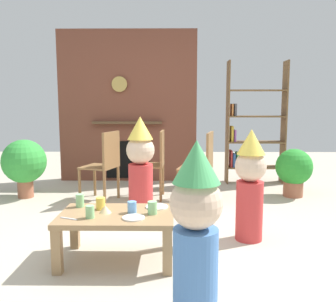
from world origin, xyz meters
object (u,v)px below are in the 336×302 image
object	(u,v)px
paper_cup_near_right	(101,203)
dining_chair_left	(105,162)
bookshelf	(251,129)
child_with_cone_hat	(196,230)
paper_cup_far_right	(152,208)
birthday_cake_slice	(105,209)
coffee_table	(117,222)
dining_chair_right	(202,163)
paper_plate_front	(134,218)
paper_cup_center	(80,201)
potted_plant_short	(24,163)
paper_cup_near_left	(90,212)
child_in_pink	(250,182)
paper_plate_rear	(157,207)
child_by_the_chairs	(141,165)
paper_cup_far_left	(132,207)
dining_chair_middle	(155,160)
potted_plant_tall	(294,169)

from	to	relation	value
paper_cup_near_right	dining_chair_left	xyz separation A→B (m)	(-0.27, 1.67, 0.07)
bookshelf	child_with_cone_hat	world-z (taller)	bookshelf
paper_cup_far_right	birthday_cake_slice	distance (m)	0.38
coffee_table	dining_chair_right	world-z (taller)	dining_chair_right
bookshelf	dining_chair_left	bearing A→B (deg)	-152.29
paper_plate_front	dining_chair_right	size ratio (longest dim) A/B	0.19
paper_cup_center	potted_plant_short	distance (m)	2.13
paper_cup_near_left	child_with_cone_hat	size ratio (longest dim) A/B	0.09
child_in_pink	child_with_cone_hat	bearing A→B (deg)	44.41
paper_cup_far_right	dining_chair_right	world-z (taller)	dining_chair_right
paper_plate_front	birthday_cake_slice	world-z (taller)	birthday_cake_slice
paper_cup_far_right	paper_plate_rear	xyz separation A→B (m)	(0.03, 0.18, -0.05)
paper_cup_near_left	child_by_the_chairs	world-z (taller)	child_by_the_chairs
child_in_pink	paper_cup_far_left	bearing A→B (deg)	1.51
child_in_pink	dining_chair_middle	xyz separation A→B (m)	(-0.94, 1.47, -0.03)
bookshelf	dining_chair_middle	bearing A→B (deg)	-146.93
paper_cup_center	paper_cup_far_right	world-z (taller)	paper_cup_center
birthday_cake_slice	dining_chair_left	size ratio (longest dim) A/B	0.11
bookshelf	paper_cup_center	size ratio (longest dim) A/B	17.35
paper_cup_center	potted_plant_tall	bearing A→B (deg)	37.54
bookshelf	dining_chair_right	xyz separation A→B (m)	(-0.86, -1.17, -0.35)
child_with_cone_hat	dining_chair_left	size ratio (longest dim) A/B	1.18
potted_plant_short	potted_plant_tall	bearing A→B (deg)	1.56
paper_cup_near_left	dining_chair_right	size ratio (longest dim) A/B	0.11
dining_chair_left	dining_chair_middle	xyz separation A→B (m)	(0.64, 0.15, 0.00)
paper_plate_front	child_by_the_chairs	size ratio (longest dim) A/B	0.15
child_by_the_chairs	dining_chair_left	distance (m)	0.85
paper_cup_center	child_in_pink	xyz separation A→B (m)	(1.49, 0.28, 0.10)
paper_cup_near_right	child_by_the_chairs	bearing A→B (deg)	76.36
paper_cup_center	child_by_the_chairs	bearing A→B (deg)	65.19
paper_cup_near_left	birthday_cake_slice	distance (m)	0.16
birthday_cake_slice	paper_cup_near_right	bearing A→B (deg)	119.37
child_with_cone_hat	dining_chair_right	bearing A→B (deg)	-39.41
paper_cup_near_right	paper_cup_far_right	xyz separation A→B (m)	(0.43, -0.12, 0.00)
paper_cup_near_right	dining_chair_middle	world-z (taller)	dining_chair_middle
child_by_the_chairs	child_with_cone_hat	bearing A→B (deg)	18.60
bookshelf	paper_cup_near_right	xyz separation A→B (m)	(-1.83, -2.78, -0.42)
paper_plate_rear	paper_cup_center	bearing A→B (deg)	179.05
child_by_the_chairs	paper_cup_far_left	bearing A→B (deg)	6.29
paper_plate_front	child_with_cone_hat	world-z (taller)	child_with_cone_hat
paper_plate_rear	dining_chair_right	bearing A→B (deg)	71.88
paper_cup_near_left	child_in_pink	xyz separation A→B (m)	(1.34, 0.58, 0.11)
paper_cup_far_right	child_in_pink	world-z (taller)	child_in_pink
paper_cup_far_left	child_by_the_chairs	distance (m)	1.11
paper_cup_far_right	dining_chair_left	world-z (taller)	dining_chair_left
paper_plate_rear	coffee_table	bearing A→B (deg)	-152.04
paper_cup_far_right	dining_chair_middle	size ratio (longest dim) A/B	0.11
bookshelf	birthday_cake_slice	xyz separation A→B (m)	(-1.78, -2.87, -0.44)
coffee_table	dining_chair_right	xyz separation A→B (m)	(0.82, 1.72, 0.19)
paper_cup_center	child_with_cone_hat	distance (m)	1.38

